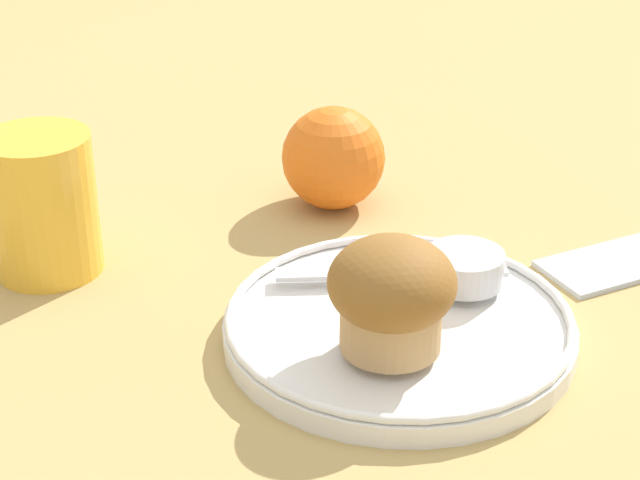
{
  "coord_description": "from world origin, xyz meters",
  "views": [
    {
      "loc": [
        -0.28,
        -0.51,
        0.37
      ],
      "look_at": [
        -0.02,
        0.04,
        0.06
      ],
      "focal_mm": 60.0,
      "sensor_mm": 36.0,
      "label": 1
    }
  ],
  "objects_px": {
    "muffin": "(392,294)",
    "butter_knife": "(392,272)",
    "juice_glass": "(43,204)",
    "orange_fruit": "(333,158)"
  },
  "relations": [
    {
      "from": "muffin",
      "to": "orange_fruit",
      "type": "height_order",
      "value": "muffin"
    },
    {
      "from": "butter_knife",
      "to": "orange_fruit",
      "type": "distance_m",
      "value": 0.16
    },
    {
      "from": "muffin",
      "to": "juice_glass",
      "type": "height_order",
      "value": "juice_glass"
    },
    {
      "from": "orange_fruit",
      "to": "juice_glass",
      "type": "xyz_separation_m",
      "value": [
        -0.23,
        -0.01,
        0.01
      ]
    },
    {
      "from": "butter_knife",
      "to": "juice_glass",
      "type": "bearing_deg",
      "value": 166.8
    },
    {
      "from": "orange_fruit",
      "to": "muffin",
      "type": "bearing_deg",
      "value": -108.66
    },
    {
      "from": "juice_glass",
      "to": "butter_knife",
      "type": "bearing_deg",
      "value": -36.65
    },
    {
      "from": "muffin",
      "to": "butter_knife",
      "type": "distance_m",
      "value": 0.09
    },
    {
      "from": "juice_glass",
      "to": "muffin",
      "type": "bearing_deg",
      "value": -55.53
    },
    {
      "from": "muffin",
      "to": "juice_glass",
      "type": "relative_size",
      "value": 0.75
    }
  ]
}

